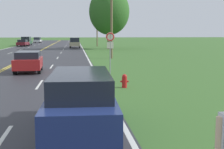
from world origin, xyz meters
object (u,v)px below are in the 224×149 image
at_px(car_silver_hatchback_distant, 37,40).
at_px(tree_left_verge, 109,12).
at_px(car_red_hatchback_approaching, 28,61).
at_px(car_dark_green_van_receding, 26,41).
at_px(car_maroon_sedan_mid_far, 23,43).
at_px(traffic_sign, 110,43).
at_px(car_dark_blue_suv_nearest, 81,100).
at_px(fire_hydrant, 124,81).
at_px(car_champagne_suv_mid_near, 75,42).

bearing_deg(car_silver_hatchback_distant, tree_left_verge, -153.58).
bearing_deg(car_red_hatchback_approaching, car_silver_hatchback_distant, -176.70).
bearing_deg(car_dark_green_van_receding, car_maroon_sedan_mid_far, -179.13).
distance_m(car_red_hatchback_approaching, car_maroon_sedan_mid_far, 45.11).
xyz_separation_m(traffic_sign, car_silver_hatchback_distant, (-12.75, 69.18, -1.28)).
height_order(car_red_hatchback_approaching, car_dark_green_van_receding, car_dark_green_van_receding).
relative_size(car_dark_blue_suv_nearest, car_red_hatchback_approaching, 1.28).
bearing_deg(car_dark_blue_suv_nearest, fire_hydrant, 163.00).
height_order(car_maroon_sedan_mid_far, car_dark_green_van_receding, car_dark_green_van_receding).
height_order(car_dark_green_van_receding, car_silver_hatchback_distant, car_dark_green_van_receding).
height_order(tree_left_verge, car_dark_blue_suv_nearest, tree_left_verge).
xyz_separation_m(fire_hydrant, tree_left_verge, (3.47, 38.25, 5.98)).
bearing_deg(car_champagne_suv_mid_near, fire_hydrant, 3.58).
bearing_deg(car_maroon_sedan_mid_far, car_dark_blue_suv_nearest, -167.10).
xyz_separation_m(car_red_hatchback_approaching, car_maroon_sedan_mid_far, (-7.46, 44.49, -0.05)).
bearing_deg(car_maroon_sedan_mid_far, fire_hydrant, -163.32).
xyz_separation_m(tree_left_verge, car_champagne_suv_mid_near, (-5.89, 5.06, -5.34)).
height_order(tree_left_verge, car_red_hatchback_approaching, tree_left_verge).
height_order(traffic_sign, car_silver_hatchback_distant, traffic_sign).
distance_m(car_dark_blue_suv_nearest, car_dark_green_van_receding, 64.31).
xyz_separation_m(car_dark_blue_suv_nearest, car_red_hatchback_approaching, (-3.37, 13.75, -0.10)).
height_order(tree_left_verge, car_champagne_suv_mid_near, tree_left_verge).
xyz_separation_m(traffic_sign, car_dark_green_van_receding, (-13.10, 51.12, -1.11)).
xyz_separation_m(traffic_sign, car_dark_blue_suv_nearest, (-2.21, -12.26, -1.21)).
xyz_separation_m(tree_left_verge, car_red_hatchback_approaching, (-9.14, -31.28, -5.54)).
height_order(car_dark_blue_suv_nearest, car_silver_hatchback_distant, car_dark_blue_suv_nearest).
relative_size(fire_hydrant, car_champagne_suv_mid_near, 0.17).
distance_m(car_dark_blue_suv_nearest, car_silver_hatchback_distant, 82.12).
distance_m(traffic_sign, car_silver_hatchback_distant, 70.36).
bearing_deg(fire_hydrant, car_champagne_suv_mid_near, 93.19).
xyz_separation_m(fire_hydrant, car_silver_hatchback_distant, (-12.84, 74.66, 0.47)).
height_order(car_red_hatchback_approaching, car_maroon_sedan_mid_far, car_red_hatchback_approaching).
height_order(traffic_sign, car_red_hatchback_approaching, traffic_sign).
xyz_separation_m(car_champagne_suv_mid_near, car_maroon_sedan_mid_far, (-10.71, 8.15, -0.26)).
bearing_deg(fire_hydrant, tree_left_verge, 84.82).
relative_size(car_dark_green_van_receding, car_silver_hatchback_distant, 1.22).
height_order(traffic_sign, car_dark_green_van_receding, traffic_sign).
distance_m(tree_left_verge, car_dark_green_van_receding, 25.36).
bearing_deg(tree_left_verge, car_champagne_suv_mid_near, 139.33).
xyz_separation_m(car_champagne_suv_mid_near, car_dark_green_van_receding, (-10.77, 13.30, -0.01)).
bearing_deg(car_silver_hatchback_distant, car_maroon_sedan_mid_far, -178.42).
relative_size(traffic_sign, tree_left_verge, 0.27).
bearing_deg(traffic_sign, car_red_hatchback_approaching, 165.04).
relative_size(traffic_sign, car_dark_green_van_receding, 0.60).
bearing_deg(car_silver_hatchback_distant, car_red_hatchback_approaching, -171.66).
xyz_separation_m(fire_hydrant, traffic_sign, (-0.09, 5.48, 1.75)).
xyz_separation_m(fire_hydrant, car_champagne_suv_mid_near, (-2.42, 43.31, 0.64)).
xyz_separation_m(tree_left_verge, car_dark_blue_suv_nearest, (-5.77, -45.02, -5.44)).
bearing_deg(tree_left_verge, car_dark_green_van_receding, 132.23).
relative_size(car_red_hatchback_approaching, car_maroon_sedan_mid_far, 0.76).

